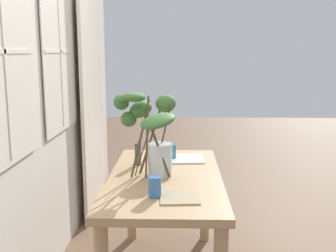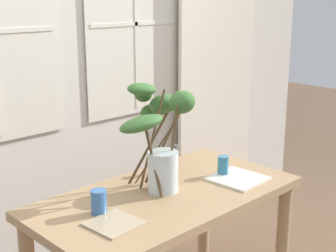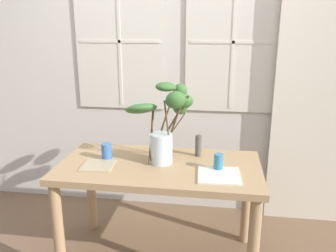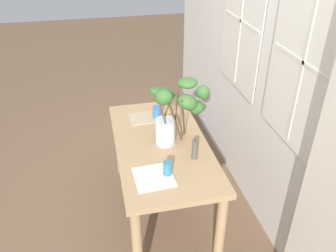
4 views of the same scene
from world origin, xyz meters
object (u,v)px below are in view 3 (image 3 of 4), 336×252
dining_table (160,180)px  drinking_glass_blue_right (218,162)px  plate_square_left (98,165)px  pillar_candle (198,146)px  plate_square_right (219,175)px  drinking_glass_blue_left (107,151)px  vase_with_branches (165,119)px

dining_table → drinking_glass_blue_right: size_ratio=12.46×
plate_square_left → pillar_candle: bearing=24.0°
plate_square_right → pillar_candle: 0.38m
pillar_candle → drinking_glass_blue_left: bearing=-166.2°
drinking_glass_blue_left → plate_square_right: drinking_glass_blue_left is taller
vase_with_branches → plate_square_left: size_ratio=2.57×
drinking_glass_blue_left → drinking_glass_blue_right: (0.80, -0.08, -0.00)m
drinking_glass_blue_left → plate_square_left: drinking_glass_blue_left is taller
plate_square_left → dining_table: bearing=12.8°
pillar_candle → dining_table: bearing=-141.5°
vase_with_branches → pillar_candle: size_ratio=3.23×
plate_square_right → dining_table: bearing=161.7°
plate_square_right → vase_with_branches: bearing=149.3°
plate_square_left → pillar_candle: (0.67, 0.30, 0.07)m
plate_square_left → plate_square_right: size_ratio=0.79×
vase_with_branches → drinking_glass_blue_left: vase_with_branches is taller
dining_table → drinking_glass_blue_left: size_ratio=12.08×
drinking_glass_blue_left → plate_square_right: (0.81, -0.18, -0.05)m
vase_with_branches → drinking_glass_blue_right: bearing=-18.9°
drinking_glass_blue_left → plate_square_right: bearing=-12.6°
vase_with_branches → drinking_glass_blue_left: size_ratio=4.74×
dining_table → plate_square_right: (0.41, -0.14, 0.12)m
plate_square_left → plate_square_right: 0.83m
dining_table → plate_square_right: plate_square_right is taller
drinking_glass_blue_left → drinking_glass_blue_right: 0.80m
dining_table → plate_square_left: plate_square_left is taller
plate_square_left → drinking_glass_blue_right: bearing=4.0°
dining_table → vase_with_branches: bearing=74.0°
drinking_glass_blue_right → pillar_candle: (-0.15, 0.24, 0.02)m
vase_with_branches → pillar_candle: 0.34m
dining_table → vase_with_branches: vase_with_branches is taller
plate_square_left → pillar_candle: size_ratio=1.26×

